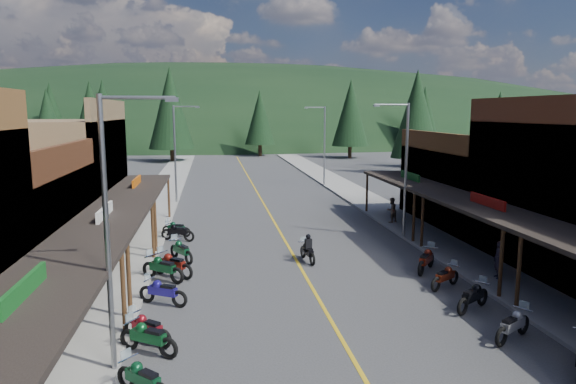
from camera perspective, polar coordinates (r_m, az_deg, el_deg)
name	(u,v)px	position (r m, az deg, el deg)	size (l,w,h in m)	color
ground	(313,290)	(22.25, 2.84, -10.83)	(220.00, 220.00, 0.00)	#38383A
centerline	(265,205)	(41.42, -2.59, -1.50)	(0.15, 90.00, 0.01)	gold
sidewalk_west	(154,208)	(41.45, -14.65, -1.68)	(3.40, 94.00, 0.15)	gray
sidewalk_east	(369,202)	(43.16, 8.97, -1.08)	(3.40, 94.00, 0.15)	gray
shop_west_3	(48,180)	(33.48, -25.14, 1.24)	(10.90, 10.20, 8.20)	brown
shop_east_3	(481,186)	(36.86, 20.68, 0.60)	(10.90, 10.20, 6.20)	#4C2D16
streetlight_0	(112,223)	(15.10, -18.99, -3.28)	(2.16, 0.18, 8.00)	gray
streetlight_1	(177,149)	(42.72, -12.27, 4.65)	(2.16, 0.18, 8.00)	gray
streetlight_2	(404,164)	(30.76, 12.74, 3.02)	(2.16, 0.18, 8.00)	gray
streetlight_3	(323,142)	(51.82, 3.92, 5.56)	(2.16, 0.18, 8.00)	gray
ridge_hill	(225,136)	(155.76, -7.00, 6.15)	(310.00, 140.00, 60.00)	black
pine_1	(91,113)	(92.67, -21.09, 8.21)	(5.88, 5.88, 12.50)	black
pine_2	(171,108)	(78.74, -12.92, 9.09)	(6.72, 6.72, 14.00)	black
pine_3	(260,117)	(86.91, -3.15, 8.28)	(5.04, 5.04, 11.00)	black
pine_4	(351,113)	(83.51, 6.97, 8.72)	(5.88, 5.88, 12.50)	black
pine_5	(416,109)	(100.08, 14.09, 8.98)	(6.72, 6.72, 14.00)	black
pine_6	(499,117)	(98.29, 22.40, 7.70)	(5.04, 5.04, 11.00)	black
pine_7	(51,113)	(100.45, -24.85, 7.99)	(5.88, 5.88, 12.50)	black
pine_8	(48,125)	(63.11, -25.10, 6.73)	(4.48, 4.48, 10.00)	black
pine_9	(424,120)	(71.32, 14.89, 7.76)	(4.93, 4.93, 10.80)	black
pine_10	(104,117)	(71.87, -19.80, 7.86)	(5.38, 5.38, 11.60)	black
pine_11	(416,114)	(63.31, 14.09, 8.40)	(5.82, 5.82, 12.40)	black
bike_west_4	(143,378)	(14.90, -15.84, -19.23)	(0.67, 2.02, 1.15)	#0D4223
bike_west_5	(148,336)	(17.16, -15.28, -15.18)	(0.71, 2.13, 1.22)	#0D441F
bike_west_6	(147,327)	(17.91, -15.39, -14.25)	(0.67, 2.00, 1.14)	maroon
bike_west_7	(163,290)	(21.00, -13.75, -10.57)	(0.70, 2.11, 1.21)	navy
bike_west_8	(163,267)	(23.79, -13.76, -8.08)	(0.78, 2.33, 1.33)	#0A361A
bike_west_9	(173,263)	(24.28, -12.70, -7.72)	(0.76, 2.28, 1.30)	maroon
bike_west_10	(181,249)	(26.64, -11.79, -6.27)	(0.72, 2.16, 1.24)	#0D4223
bike_west_11	(178,231)	(30.76, -12.17, -4.27)	(0.69, 2.08, 1.19)	black
bike_west_12	(176,228)	(31.93, -12.31, -3.90)	(0.62, 1.87, 1.07)	#0B3A20
bike_east_5	(513,324)	(19.02, 23.73, -13.25)	(0.68, 2.05, 1.17)	gray
bike_east_6	(473,296)	(21.12, 19.88, -10.76)	(0.69, 2.08, 1.19)	black
bike_east_7	(445,276)	(23.27, 17.07, -8.88)	(0.65, 1.95, 1.12)	maroon
bike_east_8	(426,259)	(25.31, 15.11, -7.17)	(0.74, 2.22, 1.27)	maroon
rider_on_bike	(308,250)	(26.02, 2.19, -6.50)	(0.95, 2.04, 1.49)	black
pedestrian_east_a	(498,260)	(24.89, 22.34, -6.97)	(0.61, 0.40, 1.67)	#282233
pedestrian_east_b	(392,210)	(35.02, 11.43, -1.97)	(0.82, 0.47, 1.69)	brown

